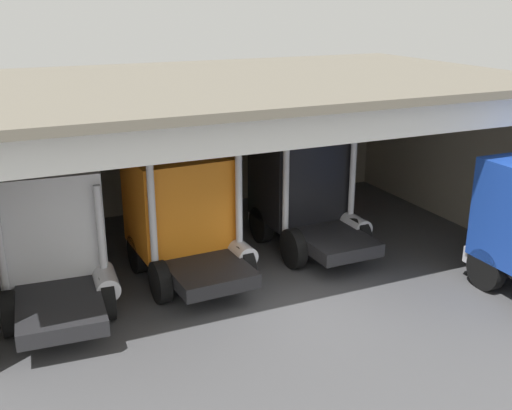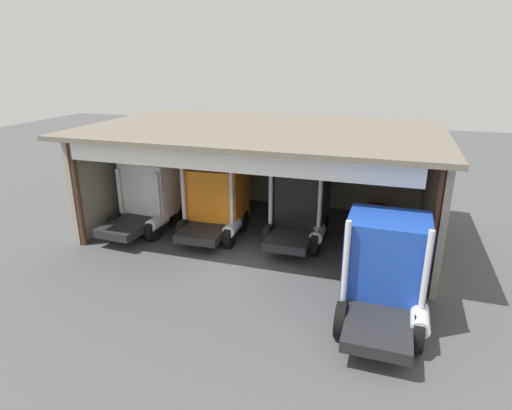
{
  "view_description": "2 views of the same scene",
  "coord_description": "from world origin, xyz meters",
  "px_view_note": "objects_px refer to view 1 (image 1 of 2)",
  "views": [
    {
      "loc": [
        -6.6,
        -11.57,
        7.18
      ],
      "look_at": [
        0.0,
        3.06,
        1.74
      ],
      "focal_mm": 42.81,
      "sensor_mm": 36.0,
      "label": 1
    },
    {
      "loc": [
        5.69,
        -14.53,
        8.17
      ],
      "look_at": [
        0.0,
        3.06,
        1.74
      ],
      "focal_mm": 30.11,
      "sensor_mm": 36.0,
      "label": 2
    }
  ],
  "objects_px": {
    "oil_drum": "(202,202)",
    "truck_white_center_right_bay": "(51,230)",
    "tool_cart": "(339,187)",
    "truck_black_center_left_bay": "(304,188)",
    "truck_orange_yard_outside": "(184,213)"
  },
  "relations": [
    {
      "from": "truck_white_center_right_bay",
      "to": "oil_drum",
      "type": "height_order",
      "value": "truck_white_center_right_bay"
    },
    {
      "from": "truck_white_center_right_bay",
      "to": "truck_black_center_left_bay",
      "type": "xyz_separation_m",
      "value": [
        7.33,
        0.48,
        0.02
      ]
    },
    {
      "from": "truck_black_center_left_bay",
      "to": "oil_drum",
      "type": "relative_size",
      "value": 4.71
    },
    {
      "from": "tool_cart",
      "to": "truck_orange_yard_outside",
      "type": "bearing_deg",
      "value": -152.34
    },
    {
      "from": "truck_orange_yard_outside",
      "to": "oil_drum",
      "type": "distance_m",
      "value": 4.9
    },
    {
      "from": "truck_orange_yard_outside",
      "to": "oil_drum",
      "type": "relative_size",
      "value": 4.55
    },
    {
      "from": "tool_cart",
      "to": "oil_drum",
      "type": "bearing_deg",
      "value": 174.55
    },
    {
      "from": "truck_white_center_right_bay",
      "to": "tool_cart",
      "type": "xyz_separation_m",
      "value": [
        10.63,
        3.73,
        -1.29
      ]
    },
    {
      "from": "oil_drum",
      "to": "truck_white_center_right_bay",
      "type": "bearing_deg",
      "value": -141.94
    },
    {
      "from": "truck_white_center_right_bay",
      "to": "tool_cart",
      "type": "height_order",
      "value": "truck_white_center_right_bay"
    },
    {
      "from": "oil_drum",
      "to": "truck_orange_yard_outside",
      "type": "bearing_deg",
      "value": -115.02
    },
    {
      "from": "truck_orange_yard_outside",
      "to": "tool_cart",
      "type": "relative_size",
      "value": 4.3
    },
    {
      "from": "truck_orange_yard_outside",
      "to": "truck_black_center_left_bay",
      "type": "relative_size",
      "value": 0.97
    },
    {
      "from": "truck_white_center_right_bay",
      "to": "tool_cart",
      "type": "bearing_deg",
      "value": 23.27
    },
    {
      "from": "truck_black_center_left_bay",
      "to": "truck_white_center_right_bay",
      "type": "bearing_deg",
      "value": -176.89
    }
  ]
}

